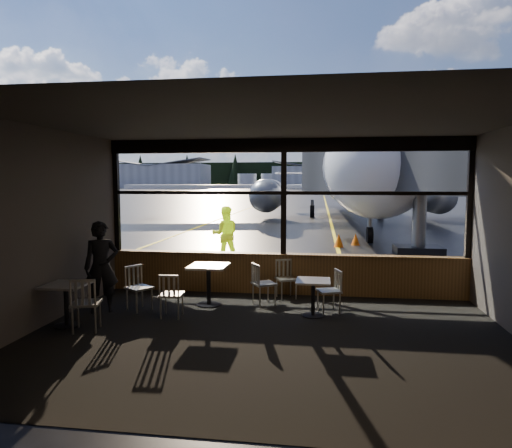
% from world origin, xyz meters
% --- Properties ---
extents(ground_plane, '(520.00, 520.00, 0.00)m').
position_xyz_m(ground_plane, '(0.00, 120.00, 0.00)').
color(ground_plane, black).
rests_on(ground_plane, ground).
extents(carpet_floor, '(8.00, 6.00, 0.01)m').
position_xyz_m(carpet_floor, '(0.00, -3.00, 0.01)').
color(carpet_floor, black).
rests_on(carpet_floor, ground).
extents(ceiling, '(8.00, 6.00, 0.04)m').
position_xyz_m(ceiling, '(0.00, -3.00, 3.50)').
color(ceiling, '#38332D').
rests_on(ceiling, ground).
extents(wall_left, '(0.04, 6.00, 3.50)m').
position_xyz_m(wall_left, '(-4.00, -3.00, 1.75)').
color(wall_left, '#484039').
rests_on(wall_left, ground).
extents(wall_back, '(8.00, 0.04, 3.50)m').
position_xyz_m(wall_back, '(0.00, -6.00, 1.75)').
color(wall_back, '#484039').
rests_on(wall_back, ground).
extents(window_sill, '(8.00, 0.28, 0.90)m').
position_xyz_m(window_sill, '(0.00, 0.00, 0.45)').
color(window_sill, brown).
rests_on(window_sill, ground).
extents(window_header, '(8.00, 0.18, 0.30)m').
position_xyz_m(window_header, '(0.00, 0.00, 3.35)').
color(window_header, black).
rests_on(window_header, ground).
extents(mullion_left, '(0.12, 0.12, 2.60)m').
position_xyz_m(mullion_left, '(-3.95, 0.00, 2.20)').
color(mullion_left, black).
rests_on(mullion_left, ground).
extents(mullion_centre, '(0.12, 0.12, 2.60)m').
position_xyz_m(mullion_centre, '(0.00, 0.00, 2.20)').
color(mullion_centre, black).
rests_on(mullion_centre, ground).
extents(mullion_right, '(0.12, 0.12, 2.60)m').
position_xyz_m(mullion_right, '(3.95, 0.00, 2.20)').
color(mullion_right, black).
rests_on(mullion_right, ground).
extents(window_transom, '(8.00, 0.10, 0.08)m').
position_xyz_m(window_transom, '(0.00, 0.00, 2.30)').
color(window_transom, black).
rests_on(window_transom, ground).
extents(airliner, '(32.17, 38.38, 11.57)m').
position_xyz_m(airliner, '(2.69, 21.99, 5.79)').
color(airliner, white).
rests_on(airliner, ground_plane).
extents(jet_bridge, '(9.57, 11.69, 5.10)m').
position_xyz_m(jet_bridge, '(3.60, 5.50, 2.55)').
color(jet_bridge, '#28282A').
rests_on(jet_bridge, ground_plane).
extents(cafe_table_near, '(0.64, 0.64, 0.70)m').
position_xyz_m(cafe_table_near, '(0.70, -1.66, 0.35)').
color(cafe_table_near, '#A6A199').
rests_on(cafe_table_near, carpet_floor).
extents(cafe_table_mid, '(0.77, 0.77, 0.84)m').
position_xyz_m(cafe_table_mid, '(-1.45, -1.19, 0.42)').
color(cafe_table_mid, '#99948D').
rests_on(cafe_table_mid, carpet_floor).
extents(cafe_table_left, '(0.69, 0.69, 0.76)m').
position_xyz_m(cafe_table_left, '(-3.60, -2.87, 0.38)').
color(cafe_table_left, '#ABA59D').
rests_on(cafe_table_left, carpet_floor).
extents(chair_near_e, '(0.59, 0.59, 0.85)m').
position_xyz_m(chair_near_e, '(1.00, -1.39, 0.43)').
color(chair_near_e, beige).
rests_on(chair_near_e, carpet_floor).
extents(chair_near_w, '(0.67, 0.67, 0.89)m').
position_xyz_m(chair_near_w, '(-0.32, -1.02, 0.44)').
color(chair_near_w, '#ADA79C').
rests_on(chair_near_w, carpet_floor).
extents(chair_near_n, '(0.62, 0.62, 0.85)m').
position_xyz_m(chair_near_n, '(0.10, -0.40, 0.43)').
color(chair_near_n, beige).
rests_on(chair_near_n, carpet_floor).
extents(chair_mid_s, '(0.49, 0.49, 0.85)m').
position_xyz_m(chair_mid_s, '(-1.94, -2.09, 0.43)').
color(chair_mid_s, beige).
rests_on(chair_mid_s, carpet_floor).
extents(chair_mid_w, '(0.68, 0.68, 0.89)m').
position_xyz_m(chair_mid_w, '(-2.72, -1.74, 0.45)').
color(chair_mid_w, beige).
rests_on(chair_mid_w, carpet_floor).
extents(chair_left_s, '(0.64, 0.64, 0.95)m').
position_xyz_m(chair_left_s, '(-3.12, -3.06, 0.48)').
color(chair_left_s, beige).
rests_on(chair_left_s, carpet_floor).
extents(passenger, '(0.78, 0.68, 1.79)m').
position_xyz_m(passenger, '(-3.39, -1.95, 0.89)').
color(passenger, black).
rests_on(passenger, carpet_floor).
extents(ground_crew, '(1.02, 0.89, 1.78)m').
position_xyz_m(ground_crew, '(-2.17, 3.91, 0.89)').
color(ground_crew, '#BFF219').
rests_on(ground_crew, ground_plane).
extents(cone_nose, '(0.35, 0.35, 0.49)m').
position_xyz_m(cone_nose, '(2.24, 8.43, 0.24)').
color(cone_nose, orange).
rests_on(cone_nose, ground_plane).
extents(cone_wing, '(0.36, 0.36, 0.50)m').
position_xyz_m(cone_wing, '(-5.35, 19.70, 0.25)').
color(cone_wing, '#DA6806').
rests_on(cone_wing, ground_plane).
extents(hangar_left, '(45.00, 18.00, 11.00)m').
position_xyz_m(hangar_left, '(-70.00, 180.00, 5.50)').
color(hangar_left, silver).
rests_on(hangar_left, ground_plane).
extents(hangar_mid, '(38.00, 15.00, 10.00)m').
position_xyz_m(hangar_mid, '(0.00, 185.00, 5.00)').
color(hangar_mid, silver).
rests_on(hangar_mid, ground_plane).
extents(hangar_right, '(50.00, 20.00, 12.00)m').
position_xyz_m(hangar_right, '(60.00, 178.00, 6.00)').
color(hangar_right, silver).
rests_on(hangar_right, ground_plane).
extents(fuel_tank_a, '(8.00, 8.00, 6.00)m').
position_xyz_m(fuel_tank_a, '(-30.00, 182.00, 3.00)').
color(fuel_tank_a, silver).
rests_on(fuel_tank_a, ground_plane).
extents(fuel_tank_b, '(8.00, 8.00, 6.00)m').
position_xyz_m(fuel_tank_b, '(-20.00, 182.00, 3.00)').
color(fuel_tank_b, silver).
rests_on(fuel_tank_b, ground_plane).
extents(fuel_tank_c, '(8.00, 8.00, 6.00)m').
position_xyz_m(fuel_tank_c, '(-10.00, 182.00, 3.00)').
color(fuel_tank_c, silver).
rests_on(fuel_tank_c, ground_plane).
extents(treeline, '(360.00, 3.00, 12.00)m').
position_xyz_m(treeline, '(0.00, 210.00, 6.00)').
color(treeline, black).
rests_on(treeline, ground_plane).
extents(cone_extra, '(0.38, 0.38, 0.53)m').
position_xyz_m(cone_extra, '(1.55, 7.77, 0.26)').
color(cone_extra, '#D65F06').
rests_on(cone_extra, ground_plane).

